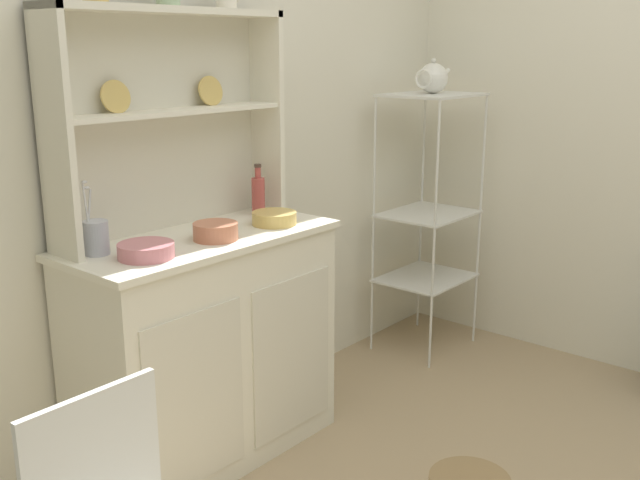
{
  "coord_description": "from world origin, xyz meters",
  "views": [
    {
      "loc": [
        -1.83,
        -0.56,
        1.51
      ],
      "look_at": [
        0.15,
        1.12,
        0.81
      ],
      "focal_mm": 41.28,
      "sensor_mm": 36.0,
      "label": 1
    }
  ],
  "objects_px": {
    "hutch_shelf_unit": "(165,105)",
    "jam_bottle": "(258,194)",
    "hutch_cabinet": "(207,346)",
    "porcelain_teapot": "(433,78)",
    "bowl_mixing_large": "(146,250)",
    "bakers_rack": "(428,195)",
    "utensil_jar": "(96,237)"
  },
  "relations": [
    {
      "from": "hutch_shelf_unit",
      "to": "jam_bottle",
      "type": "xyz_separation_m",
      "value": [
        0.37,
        -0.08,
        -0.36
      ]
    },
    {
      "from": "hutch_cabinet",
      "to": "porcelain_teapot",
      "type": "xyz_separation_m",
      "value": [
        1.41,
        -0.05,
        0.91
      ]
    },
    {
      "from": "hutch_shelf_unit",
      "to": "bowl_mixing_large",
      "type": "xyz_separation_m",
      "value": [
        -0.29,
        -0.24,
        -0.42
      ]
    },
    {
      "from": "jam_bottle",
      "to": "porcelain_teapot",
      "type": "relative_size",
      "value": 0.87
    },
    {
      "from": "hutch_shelf_unit",
      "to": "bowl_mixing_large",
      "type": "relative_size",
      "value": 5.24
    },
    {
      "from": "bakers_rack",
      "to": "porcelain_teapot",
      "type": "height_order",
      "value": "porcelain_teapot"
    },
    {
      "from": "hutch_cabinet",
      "to": "jam_bottle",
      "type": "height_order",
      "value": "jam_bottle"
    },
    {
      "from": "bakers_rack",
      "to": "utensil_jar",
      "type": "xyz_separation_m",
      "value": [
        -1.78,
        0.13,
        0.12
      ]
    },
    {
      "from": "hutch_shelf_unit",
      "to": "porcelain_teapot",
      "type": "height_order",
      "value": "hutch_shelf_unit"
    },
    {
      "from": "jam_bottle",
      "to": "utensil_jar",
      "type": "relative_size",
      "value": 0.83
    },
    {
      "from": "utensil_jar",
      "to": "porcelain_teapot",
      "type": "bearing_deg",
      "value": -4.04
    },
    {
      "from": "porcelain_teapot",
      "to": "bakers_rack",
      "type": "bearing_deg",
      "value": -0.0
    },
    {
      "from": "hutch_shelf_unit",
      "to": "hutch_cabinet",
      "type": "bearing_deg",
      "value": -90.0
    },
    {
      "from": "hutch_cabinet",
      "to": "bakers_rack",
      "type": "relative_size",
      "value": 0.78
    },
    {
      "from": "porcelain_teapot",
      "to": "utensil_jar",
      "type": "bearing_deg",
      "value": 175.96
    },
    {
      "from": "hutch_shelf_unit",
      "to": "utensil_jar",
      "type": "bearing_deg",
      "value": -166.91
    },
    {
      "from": "bowl_mixing_large",
      "to": "jam_bottle",
      "type": "height_order",
      "value": "jam_bottle"
    },
    {
      "from": "hutch_shelf_unit",
      "to": "utensil_jar",
      "type": "height_order",
      "value": "hutch_shelf_unit"
    },
    {
      "from": "hutch_shelf_unit",
      "to": "utensil_jar",
      "type": "distance_m",
      "value": 0.54
    },
    {
      "from": "utensil_jar",
      "to": "porcelain_teapot",
      "type": "relative_size",
      "value": 1.05
    },
    {
      "from": "hutch_shelf_unit",
      "to": "bakers_rack",
      "type": "distance_m",
      "value": 1.52
    },
    {
      "from": "bowl_mixing_large",
      "to": "utensil_jar",
      "type": "relative_size",
      "value": 0.73
    },
    {
      "from": "hutch_shelf_unit",
      "to": "porcelain_teapot",
      "type": "bearing_deg",
      "value": -8.54
    },
    {
      "from": "jam_bottle",
      "to": "utensil_jar",
      "type": "xyz_separation_m",
      "value": [
        -0.74,
        -0.01,
        -0.02
      ]
    },
    {
      "from": "hutch_cabinet",
      "to": "bowl_mixing_large",
      "type": "height_order",
      "value": "bowl_mixing_large"
    },
    {
      "from": "hutch_shelf_unit",
      "to": "jam_bottle",
      "type": "bearing_deg",
      "value": -11.93
    },
    {
      "from": "porcelain_teapot",
      "to": "hutch_cabinet",
      "type": "bearing_deg",
      "value": 178.07
    },
    {
      "from": "hutch_cabinet",
      "to": "bakers_rack",
      "type": "bearing_deg",
      "value": -1.93
    },
    {
      "from": "bakers_rack",
      "to": "utensil_jar",
      "type": "distance_m",
      "value": 1.79
    },
    {
      "from": "bakers_rack",
      "to": "jam_bottle",
      "type": "bearing_deg",
      "value": 172.68
    },
    {
      "from": "utensil_jar",
      "to": "hutch_shelf_unit",
      "type": "bearing_deg",
      "value": 13.09
    },
    {
      "from": "utensil_jar",
      "to": "porcelain_teapot",
      "type": "height_order",
      "value": "porcelain_teapot"
    }
  ]
}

